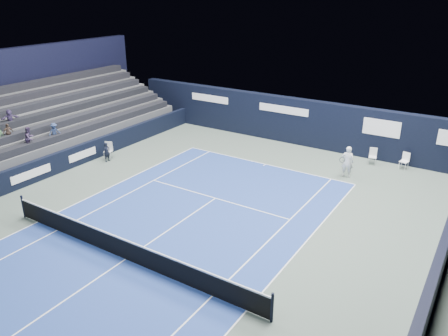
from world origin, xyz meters
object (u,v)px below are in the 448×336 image
(line_judge_chair, at_px, (108,149))
(tennis_net, at_px, (124,248))
(folding_chair_back_b, at_px, (405,160))
(tennis_player, at_px, (347,162))
(folding_chair_back_a, at_px, (373,153))

(line_judge_chair, relative_size, tennis_net, 0.08)
(folding_chair_back_b, height_order, tennis_player, tennis_player)
(line_judge_chair, xyz_separation_m, tennis_player, (13.40, 5.20, 0.29))
(folding_chair_back_b, relative_size, tennis_player, 0.55)
(folding_chair_back_b, xyz_separation_m, tennis_player, (-2.50, -2.98, 0.33))
(tennis_player, bearing_deg, line_judge_chair, -158.78)
(line_judge_chair, height_order, tennis_net, tennis_net)
(folding_chair_back_b, xyz_separation_m, tennis_net, (-7.18, -15.69, -0.06))
(folding_chair_back_b, height_order, line_judge_chair, line_judge_chair)
(folding_chair_back_a, xyz_separation_m, folding_chair_back_b, (1.81, 0.20, -0.10))
(folding_chair_back_a, relative_size, tennis_player, 0.55)
(line_judge_chair, distance_m, tennis_net, 11.51)
(line_judge_chair, relative_size, tennis_player, 0.60)
(folding_chair_back_a, bearing_deg, folding_chair_back_b, -6.10)
(line_judge_chair, xyz_separation_m, tennis_net, (8.72, -7.51, -0.10))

